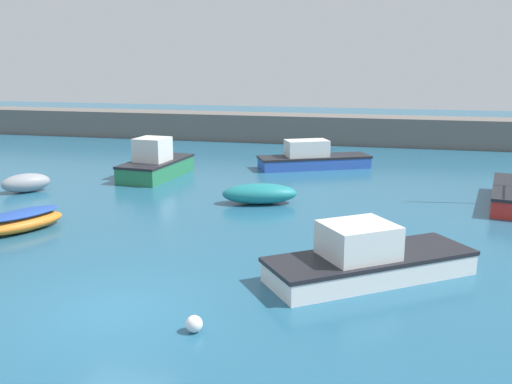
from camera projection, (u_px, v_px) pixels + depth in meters
name	position (u px, v px, depth m)	size (l,w,h in m)	color
ground_plane	(115.00, 314.00, 14.04)	(120.00, 120.00, 0.20)	#235B7A
harbor_breakwater	(303.00, 128.00, 42.01)	(55.02, 2.96, 1.98)	#66605B
motorboat_grey_hull	(155.00, 164.00, 29.45)	(2.54, 4.99, 2.10)	#287A4C
rowboat_white_midwater	(259.00, 194.00, 24.18)	(3.40, 2.11, 0.86)	teal
cabin_cruiser_white	(367.00, 259.00, 15.92)	(6.03, 5.14, 1.64)	white
rowboat_with_red_cover	(22.00, 221.00, 20.39)	(2.43, 3.31, 0.75)	orange
motorboat_with_cabin	(312.00, 158.00, 31.96)	(6.41, 4.32, 1.60)	#2D56B7
dinghy_near_pier	(26.00, 183.00, 26.29)	(2.26, 2.29, 0.86)	gray
mooring_buoy_white	(194.00, 324.00, 12.87)	(0.39, 0.39, 0.39)	white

